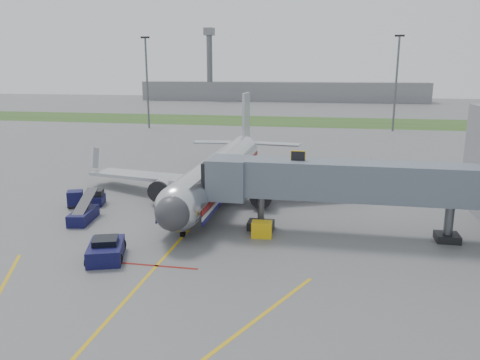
% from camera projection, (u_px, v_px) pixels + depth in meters
% --- Properties ---
extents(ground, '(400.00, 400.00, 0.00)m').
position_uv_depth(ground, '(175.00, 245.00, 36.38)').
color(ground, '#565659').
rests_on(ground, ground).
extents(grass_strip, '(300.00, 25.00, 0.01)m').
position_uv_depth(grass_strip, '(286.00, 121.00, 122.33)').
color(grass_strip, '#2D4C1E').
rests_on(grass_strip, ground).
extents(apron_markings, '(21.52, 50.00, 0.01)m').
position_uv_depth(apron_markings, '(137.00, 288.00, 29.31)').
color(apron_markings, gold).
rests_on(apron_markings, ground).
extents(airliner, '(32.10, 35.67, 10.25)m').
position_uv_depth(airliner, '(220.00, 171.00, 50.33)').
color(airliner, silver).
rests_on(airliner, ground).
extents(jet_bridge, '(25.30, 4.00, 6.90)m').
position_uv_depth(jet_bridge, '(345.00, 182.00, 37.74)').
color(jet_bridge, slate).
rests_on(jet_bridge, ground).
extents(light_mast_left, '(2.00, 0.44, 20.40)m').
position_uv_depth(light_mast_left, '(147.00, 81.00, 106.29)').
color(light_mast_left, '#595B60').
rests_on(light_mast_left, ground).
extents(light_mast_right, '(2.00, 0.44, 20.40)m').
position_uv_depth(light_mast_right, '(396.00, 81.00, 100.87)').
color(light_mast_right, '#595B60').
rests_on(light_mast_right, ground).
extents(distant_terminal, '(120.00, 14.00, 8.00)m').
position_uv_depth(distant_terminal, '(281.00, 91.00, 199.65)').
color(distant_terminal, slate).
rests_on(distant_terminal, ground).
extents(control_tower, '(4.00, 4.00, 30.00)m').
position_uv_depth(control_tower, '(210.00, 59.00, 197.35)').
color(control_tower, '#595B60').
rests_on(control_tower, ground).
extents(pushback_tug, '(3.47, 4.39, 1.59)m').
position_uv_depth(pushback_tug, '(106.00, 250.00, 33.63)').
color(pushback_tug, '#0C0C35').
rests_on(pushback_tug, ground).
extents(baggage_tug, '(1.71, 2.44, 1.55)m').
position_uv_depth(baggage_tug, '(98.00, 198.00, 47.12)').
color(baggage_tug, '#0C0C35').
rests_on(baggage_tug, ground).
extents(baggage_cart_a, '(1.76, 1.76, 1.48)m').
position_uv_depth(baggage_cart_a, '(192.00, 188.00, 50.71)').
color(baggage_cart_a, '#0C0C35').
rests_on(baggage_cart_a, ground).
extents(baggage_cart_b, '(1.98, 1.98, 1.61)m').
position_uv_depth(baggage_cart_b, '(75.00, 199.00, 46.38)').
color(baggage_cart_b, '#0C0C35').
rests_on(baggage_cart_b, ground).
extents(baggage_cart_c, '(1.69, 1.69, 1.53)m').
position_uv_depth(baggage_cart_c, '(174.00, 195.00, 47.71)').
color(baggage_cart_c, '#0C0C35').
rests_on(baggage_cart_c, ground).
extents(belt_loader, '(2.22, 5.06, 2.40)m').
position_uv_depth(belt_loader, '(84.00, 215.00, 42.05)').
color(belt_loader, '#0C0C35').
rests_on(belt_loader, ground).
extents(ground_power_cart, '(1.70, 1.19, 1.31)m').
position_uv_depth(ground_power_cart, '(262.00, 229.00, 38.02)').
color(ground_power_cart, '#E6B40D').
rests_on(ground_power_cart, ground).
extents(ramp_worker, '(0.67, 0.57, 1.56)m').
position_uv_depth(ramp_worker, '(178.00, 190.00, 49.86)').
color(ramp_worker, '#8CDD1A').
rests_on(ramp_worker, ground).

